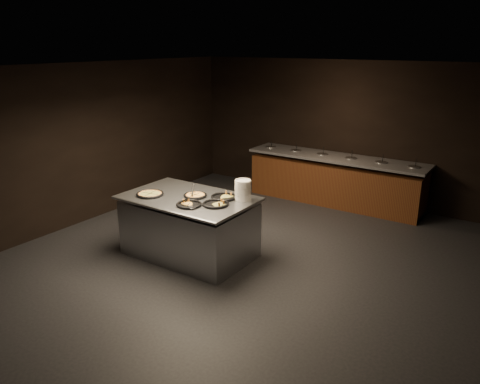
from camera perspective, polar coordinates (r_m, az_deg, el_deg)
The scene contains 11 objects.
room at distance 6.60m, azimuth -0.21°, elevation 2.13°, with size 7.02×8.02×2.92m.
salad_bar at distance 9.91m, azimuth 11.40°, elevation 1.09°, with size 3.70×0.83×1.18m.
serving_counter at distance 7.40m, azimuth -6.17°, elevation -4.30°, with size 2.01×1.28×0.97m.
plate_stack at distance 7.01m, azimuth 0.36°, elevation 0.24°, with size 0.24×0.24×0.31m, color silver.
pan_veggie_whole at distance 7.39m, azimuth -10.92°, elevation -0.24°, with size 0.42×0.42×0.04m.
pan_cheese_whole at distance 7.23m, azimuth -5.48°, elevation -0.40°, with size 0.36×0.36×0.04m.
pan_cheese_slices_a at distance 7.13m, azimuth -1.95°, elevation -0.59°, with size 0.40×0.40×0.04m.
pan_cheese_slices_b at distance 6.84m, azimuth -6.24°, elevation -1.50°, with size 0.38×0.38×0.04m.
pan_veggie_slices at distance 6.83m, azimuth -2.98°, elevation -1.45°, with size 0.39×0.39×0.04m.
server_left at distance 7.25m, azimuth -5.80°, elevation 0.17°, with size 0.26×0.30×0.18m.
server_right at distance 6.76m, azimuth -6.48°, elevation -1.27°, with size 0.30×0.13×0.15m.
Camera 1 is at (3.56, -5.26, 3.24)m, focal length 35.00 mm.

